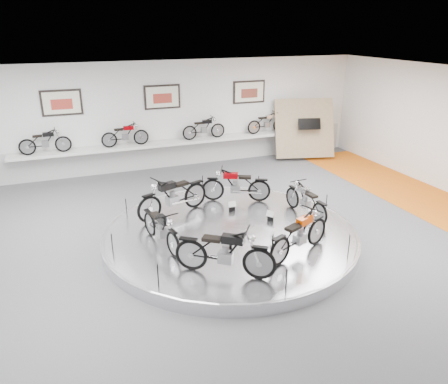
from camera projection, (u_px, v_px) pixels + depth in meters
name	position (u px, v px, depth m)	size (l,w,h in m)	color
floor	(235.00, 246.00, 10.93)	(16.00, 16.00, 0.00)	#4F4F51
ceiling	(236.00, 83.00, 9.50)	(16.00, 16.00, 0.00)	white
wall_back	(163.00, 116.00, 16.30)	(16.00, 16.00, 0.00)	white
orange_carpet_strip	(441.00, 207.00, 13.24)	(2.40, 12.60, 0.01)	#D25D0F
dado_band	(165.00, 153.00, 16.80)	(15.68, 0.04, 1.10)	#BCBCBA
display_platform	(230.00, 235.00, 11.14)	(6.40, 6.40, 0.30)	silver
platform_rim	(230.00, 231.00, 11.09)	(6.40, 6.40, 0.10)	#B2B2BA
shelf	(166.00, 144.00, 16.40)	(11.00, 0.55, 0.10)	silver
poster_left	(62.00, 103.00, 14.82)	(1.35, 0.06, 0.88)	#ECE9CC
poster_center	(162.00, 97.00, 16.01)	(1.35, 0.06, 0.88)	#ECE9CC
poster_right	(249.00, 92.00, 17.20)	(1.35, 0.06, 0.88)	#ECE9CC
display_panel	(304.00, 128.00, 17.69)	(2.40, 0.12, 2.40)	tan
shelf_bike_a	(45.00, 143.00, 14.82)	(1.22, 0.42, 0.73)	black
shelf_bike_b	(125.00, 136.00, 15.74)	(1.22, 0.42, 0.73)	#7C0006
shelf_bike_c	(204.00, 129.00, 16.76)	(1.22, 0.42, 0.73)	black
shelf_bike_d	(267.00, 124.00, 17.67)	(1.22, 0.42, 0.73)	#BABABF
bike_a	(306.00, 200.00, 11.76)	(1.55, 0.55, 0.91)	#BABABF
bike_b	(236.00, 185.00, 12.75)	(1.71, 0.61, 1.01)	#7C0006
bike_c	(173.00, 196.00, 11.80)	(1.90, 0.67, 1.12)	black
bike_d	(161.00, 228.00, 10.14)	(1.59, 0.56, 0.93)	black
bike_e	(225.00, 251.00, 8.93)	(1.83, 0.64, 1.07)	black
bike_f	(299.00, 234.00, 9.73)	(1.73, 0.61, 1.02)	#B53500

